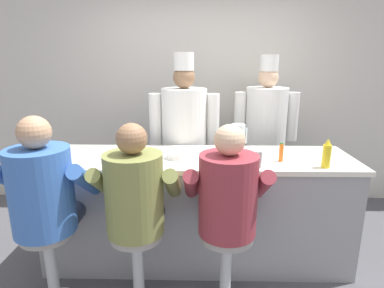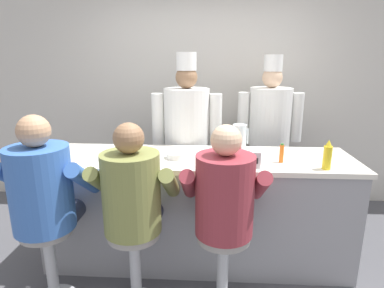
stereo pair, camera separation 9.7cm
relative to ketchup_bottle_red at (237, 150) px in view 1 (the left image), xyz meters
The scene contains 17 objects.
ground_plane 1.14m from the ketchup_bottle_red, 149.73° to the right, with size 20.00×20.00×0.00m, color #4C4C51.
wall_back 1.60m from the ketchup_bottle_red, 101.36° to the left, with size 10.00×0.06×2.70m.
diner_counter 0.69m from the ketchup_bottle_red, 149.32° to the left, with size 2.64×0.73×0.97m.
ketchup_bottle_red is the anchor object (origin of this frame).
mustard_bottle_yellow 0.68m from the ketchup_bottle_red, ahead, with size 0.06×0.06×0.23m.
hot_sauce_bottle_orange 0.37m from the ketchup_bottle_red, 10.45° to the left, with size 0.03×0.03×0.16m.
water_pitcher_clear 0.42m from the ketchup_bottle_red, 82.18° to the left, with size 0.15×0.13×0.24m.
breakfast_plate 0.73m from the ketchup_bottle_red, 169.95° to the left, with size 0.26×0.26×0.05m.
cereal_bowl 0.52m from the ketchup_bottle_red, 165.81° to the left, with size 0.16×0.16×0.05m.
coffee_mug_blue 0.70m from the ketchup_bottle_red, behind, with size 0.13×0.08×0.10m.
coffee_mug_tan 0.24m from the ketchup_bottle_red, 120.27° to the left, with size 0.13×0.09×0.08m.
napkin_dispenser_chrome 0.15m from the ketchup_bottle_red, 30.79° to the right, with size 0.11×0.07×0.13m.
diner_seated_blue 1.44m from the ketchup_bottle_red, 163.16° to the right, with size 0.64×0.63×1.43m.
diner_seated_olive 0.87m from the ketchup_bottle_red, 150.51° to the right, with size 0.60×0.59×1.38m.
diner_seated_maroon 0.49m from the ketchup_bottle_red, 104.08° to the right, with size 0.60×0.59×1.37m.
cook_in_whites_near 0.92m from the ketchup_bottle_red, 119.44° to the left, with size 0.72×0.46×1.84m.
cook_in_whites_far 1.19m from the ketchup_bottle_red, 68.01° to the left, with size 0.71×0.46×1.82m.
Camera 1 is at (0.01, -2.25, 1.78)m, focal length 30.00 mm.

